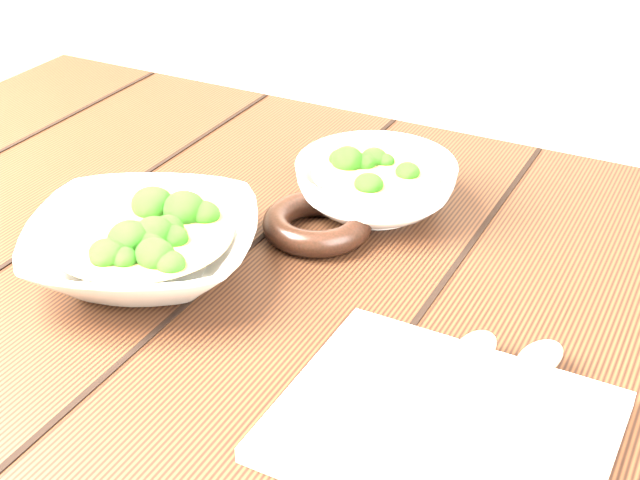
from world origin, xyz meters
TOP-DOWN VIEW (x-y plane):
  - table at (0.00, 0.00)m, footprint 1.20×0.80m
  - soup_bowl_front at (-0.09, -0.06)m, footprint 0.29×0.29m
  - soup_bowl_back at (0.06, 0.16)m, footprint 0.22×0.22m
  - trivet at (0.03, 0.08)m, footprint 0.12×0.12m
  - napkin at (0.25, -0.15)m, footprint 0.25×0.20m
  - spoon_left at (0.24, -0.10)m, footprint 0.04×0.20m
  - spoon_right at (0.29, -0.08)m, footprint 0.06×0.20m

SIDE VIEW (x-z plane):
  - table at x=0.00m, z-range 0.26..1.01m
  - napkin at x=0.25m, z-range 0.75..0.76m
  - trivet at x=0.03m, z-range 0.75..0.78m
  - spoon_left at x=0.24m, z-range 0.76..0.77m
  - spoon_right at x=0.29m, z-range 0.76..0.77m
  - soup_bowl_back at x=0.06m, z-range 0.75..0.81m
  - soup_bowl_front at x=-0.09m, z-range 0.75..0.81m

